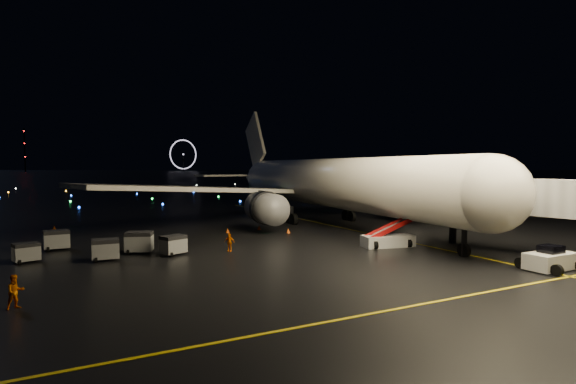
# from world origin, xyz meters

# --- Properties ---
(ground) EXTENTS (2000.00, 2000.00, 0.00)m
(ground) POSITION_xyz_m (0.00, 300.00, 0.00)
(ground) COLOR black
(ground) RESTS_ON ground
(lane_centre) EXTENTS (0.25, 80.00, 0.02)m
(lane_centre) POSITION_xyz_m (12.00, 15.00, 0.01)
(lane_centre) COLOR #D3BA0B
(lane_centre) RESTS_ON ground
(lane_cross) EXTENTS (60.00, 0.25, 0.02)m
(lane_cross) POSITION_xyz_m (-5.00, -10.00, 0.01)
(lane_cross) COLOR #D3BA0B
(lane_cross) RESTS_ON ground
(airliner) EXTENTS (66.70, 63.76, 17.84)m
(airliner) POSITION_xyz_m (12.85, 25.45, 8.92)
(airliner) COLOR silver
(airliner) RESTS_ON ground
(pushback_tug) EXTENTS (3.84, 2.03, 1.82)m
(pushback_tug) POSITION_xyz_m (12.77, -8.14, 0.91)
(pushback_tug) COLOR silver
(pushback_tug) RESTS_ON ground
(belt_loader) EXTENTS (7.38, 3.38, 3.46)m
(belt_loader) POSITION_xyz_m (8.49, 4.88, 1.73)
(belt_loader) COLOR silver
(belt_loader) RESTS_ON ground
(crew_b) EXTENTS (1.10, 1.00, 1.84)m
(crew_b) POSITION_xyz_m (-21.30, -0.64, 0.92)
(crew_b) COLOR #FB7300
(crew_b) RESTS_ON ground
(crew_c) EXTENTS (0.96, 0.94, 1.62)m
(crew_c) POSITION_xyz_m (-5.63, 9.52, 0.81)
(crew_c) COLOR #FB7300
(crew_c) RESTS_ON ground
(safety_cone_0) EXTENTS (0.56, 0.56, 0.54)m
(safety_cone_0) POSITION_xyz_m (4.13, 16.96, 0.27)
(safety_cone_0) COLOR #FF5D13
(safety_cone_0) RESTS_ON ground
(safety_cone_1) EXTENTS (0.56, 0.56, 0.52)m
(safety_cone_1) POSITION_xyz_m (-1.95, 20.28, 0.26)
(safety_cone_1) COLOR #FF5D13
(safety_cone_1) RESTS_ON ground
(safety_cone_2) EXTENTS (0.50, 0.50, 0.53)m
(safety_cone_2) POSITION_xyz_m (2.23, 20.88, 0.27)
(safety_cone_2) COLOR #FF5D13
(safety_cone_2) RESTS_ON ground
(safety_cone_3) EXTENTS (0.51, 0.51, 0.51)m
(safety_cone_3) POSITION_xyz_m (-19.60, 32.50, 0.26)
(safety_cone_3) COLOR #FF5D13
(safety_cone_3) RESTS_ON ground
(ferris_wheel) EXTENTS (49.33, 16.80, 52.00)m
(ferris_wheel) POSITION_xyz_m (170.00, 720.00, 26.00)
(ferris_wheel) COLOR black
(ferris_wheel) RESTS_ON ground
(radio_mast) EXTENTS (1.80, 1.80, 64.00)m
(radio_mast) POSITION_xyz_m (-60.00, 740.00, 32.00)
(radio_mast) COLOR black
(radio_mast) RESTS_ON ground
(taxiway_lights) EXTENTS (164.00, 92.00, 0.36)m
(taxiway_lights) POSITION_xyz_m (0.00, 106.00, 0.18)
(taxiway_lights) COLOR black
(taxiway_lights) RESTS_ON ground
(baggage_cart_0) EXTENTS (2.36, 2.05, 1.68)m
(baggage_cart_0) POSITION_xyz_m (-10.47, 10.13, 0.84)
(baggage_cart_0) COLOR gray
(baggage_cart_0) RESTS_ON ground
(baggage_cart_1) EXTENTS (2.62, 2.24, 1.88)m
(baggage_cart_1) POSITION_xyz_m (-12.92, 12.30, 0.94)
(baggage_cart_1) COLOR gray
(baggage_cart_1) RESTS_ON ground
(baggage_cart_2) EXTENTS (2.10, 1.52, 1.73)m
(baggage_cart_2) POSITION_xyz_m (-15.85, 10.38, 0.87)
(baggage_cart_2) COLOR gray
(baggage_cart_2) RESTS_ON ground
(baggage_cart_3) EXTENTS (2.21, 1.63, 1.79)m
(baggage_cart_3) POSITION_xyz_m (-19.34, 17.38, 0.89)
(baggage_cart_3) COLOR gray
(baggage_cart_3) RESTS_ON ground
(baggage_cart_4) EXTENTS (2.10, 1.75, 1.54)m
(baggage_cart_4) POSITION_xyz_m (-21.47, 12.47, 0.77)
(baggage_cart_4) COLOR gray
(baggage_cart_4) RESTS_ON ground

